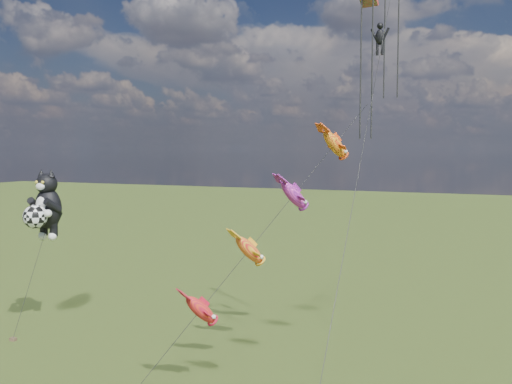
% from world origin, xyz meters
% --- Properties ---
extents(cat_kite_rig, '(2.27, 4.08, 11.44)m').
position_xyz_m(cat_kite_rig, '(-3.91, 8.38, 8.86)').
color(cat_kite_rig, brown).
rests_on(cat_kite_rig, ground).
extents(fish_windsock_rig, '(9.31, 13.10, 15.59)m').
position_xyz_m(fish_windsock_rig, '(13.58, 7.17, 8.74)').
color(fish_windsock_rig, brown).
rests_on(fish_windsock_rig, ground).
extents(parafoil_rig, '(1.82, 17.54, 24.34)m').
position_xyz_m(parafoil_rig, '(19.03, 9.14, 18.91)').
color(parafoil_rig, brown).
rests_on(parafoil_rig, ground).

